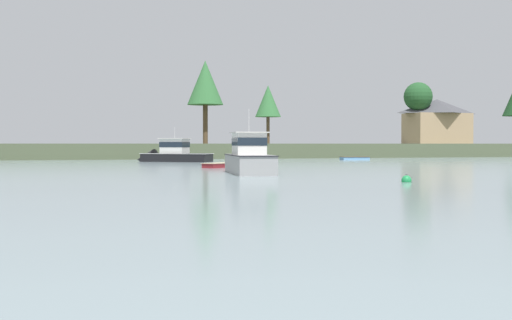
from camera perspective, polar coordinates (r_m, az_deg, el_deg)
name	(u,v)px	position (r m, az deg, el deg)	size (l,w,h in m)	color
far_shore_bank	(127,150)	(108.17, -10.71, 0.86)	(234.58, 52.91, 1.90)	#4C563D
dinghy_skyblue	(355,159)	(80.31, 8.26, 0.11)	(3.46, 1.82, 0.50)	#669ECC
cruiser_grey	(248,163)	(43.53, -0.69, -0.27)	(3.41, 8.84, 4.81)	gray
dinghy_maroon	(219,166)	(53.37, -3.10, -0.50)	(3.18, 2.88, 0.53)	maroon
cruiser_black	(169,156)	(71.68, -7.28, 0.31)	(8.17, 6.75, 4.52)	black
mooring_buoy_green	(406,180)	(33.96, 12.49, -1.67)	(0.49, 0.49, 0.54)	#1E8C47
shore_tree_inland_a	(418,97)	(123.71, 13.42, 5.16)	(5.04, 5.04, 10.82)	brown
shore_tree_center	(205,83)	(95.86, -4.27, 6.42)	(5.04, 5.04, 11.60)	brown
shore_tree_left_mid	(268,102)	(89.63, 1.01, 4.92)	(3.39, 3.39, 7.66)	brown
cottage_near_water	(437,121)	(126.08, 14.92, 3.20)	(11.47, 7.07, 7.92)	tan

